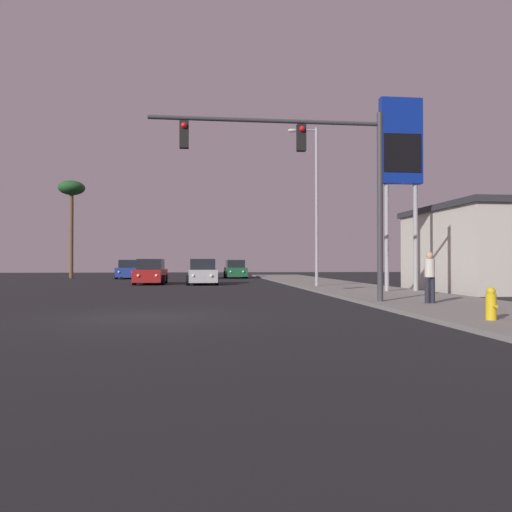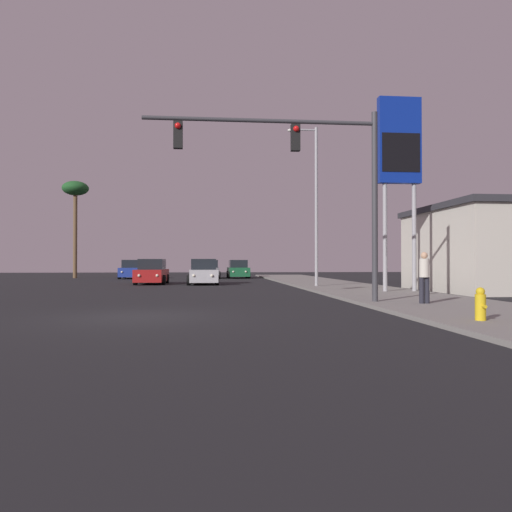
{
  "view_description": "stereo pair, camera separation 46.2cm",
  "coord_description": "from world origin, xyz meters",
  "views": [
    {
      "loc": [
        1.46,
        -13.51,
        1.45
      ],
      "look_at": [
        4.75,
        15.9,
        1.83
      ],
      "focal_mm": 35.0,
      "sensor_mm": 36.0,
      "label": 1
    },
    {
      "loc": [
        1.92,
        -13.56,
        1.45
      ],
      "look_at": [
        4.75,
        15.9,
        1.83
      ],
      "focal_mm": 35.0,
      "sensor_mm": 36.0,
      "label": 2
    }
  ],
  "objects": [
    {
      "name": "car_blue",
      "position": [
        -4.89,
        32.12,
        0.76
      ],
      "size": [
        2.04,
        4.32,
        1.68
      ],
      "rotation": [
        0.0,
        0.0,
        3.13
      ],
      "color": "navy",
      "rests_on": "ground"
    },
    {
      "name": "car_red",
      "position": [
        -1.84,
        20.34,
        0.76
      ],
      "size": [
        2.04,
        4.34,
        1.68
      ],
      "rotation": [
        0.0,
        0.0,
        3.11
      ],
      "color": "maroon",
      "rests_on": "ground"
    },
    {
      "name": "palm_tree_far",
      "position": [
        -10.38,
        34.0,
        7.82
      ],
      "size": [
        2.4,
        2.4,
        9.0
      ],
      "color": "brown",
      "rests_on": "ground"
    },
    {
      "name": "car_silver",
      "position": [
        1.58,
        19.63,
        0.76
      ],
      "size": [
        2.04,
        4.34,
        1.68
      ],
      "rotation": [
        0.0,
        0.0,
        3.17
      ],
      "color": "#B7B7BC",
      "rests_on": "ground"
    },
    {
      "name": "pedestrian_on_sidewalk",
      "position": [
        8.91,
        2.04,
        1.03
      ],
      "size": [
        0.34,
        0.32,
        1.67
      ],
      "color": "#23232D",
      "rests_on": "sidewalk_right"
    },
    {
      "name": "gas_station_sign",
      "position": [
        10.75,
        8.77,
        6.62
      ],
      "size": [
        2.0,
        0.42,
        9.0
      ],
      "color": "#99999E",
      "rests_on": "sidewalk_right"
    },
    {
      "name": "street_lamp",
      "position": [
        7.89,
        14.18,
        5.12
      ],
      "size": [
        1.74,
        0.24,
        9.0
      ],
      "color": "#99999E",
      "rests_on": "sidewalk_right"
    },
    {
      "name": "sidewalk_right",
      "position": [
        9.5,
        10.0,
        0.06
      ],
      "size": [
        5.0,
        60.0,
        0.12
      ],
      "color": "gray",
      "rests_on": "ground"
    },
    {
      "name": "ground_plane",
      "position": [
        0.0,
        0.0,
        0.0
      ],
      "size": [
        120.0,
        120.0,
        0.0
      ],
      "primitive_type": "plane",
      "color": "black"
    },
    {
      "name": "car_grey",
      "position": [
        1.98,
        32.25,
        0.76
      ],
      "size": [
        2.04,
        4.31,
        1.68
      ],
      "rotation": [
        0.0,
        0.0,
        3.14
      ],
      "color": "slate",
      "rests_on": "ground"
    },
    {
      "name": "traffic_light_mast",
      "position": [
        5.3,
        3.03,
        4.76
      ],
      "size": [
        7.97,
        0.36,
        6.5
      ],
      "color": "#38383D",
      "rests_on": "sidewalk_right"
    },
    {
      "name": "car_green",
      "position": [
        4.68,
        32.67,
        0.76
      ],
      "size": [
        2.04,
        4.34,
        1.68
      ],
      "rotation": [
        0.0,
        0.0,
        3.17
      ],
      "color": "#195933",
      "rests_on": "ground"
    },
    {
      "name": "fire_hydrant",
      "position": [
        8.15,
        -2.66,
        0.49
      ],
      "size": [
        0.24,
        0.34,
        0.76
      ],
      "color": "gold",
      "rests_on": "sidewalk_right"
    }
  ]
}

